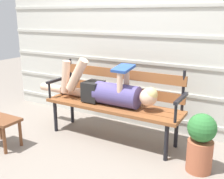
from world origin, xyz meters
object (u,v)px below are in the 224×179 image
object	(u,v)px
reclining_person	(107,91)
potted_plant	(201,142)
park_bench	(115,99)
footstool	(1,124)

from	to	relation	value
reclining_person	potted_plant	bearing A→B (deg)	-9.69
park_bench	footstool	distance (m)	1.30
park_bench	footstool	xyz separation A→B (m)	(-0.96, -0.84, -0.21)
park_bench	reclining_person	size ratio (longest dim) A/B	0.98
reclining_person	footstool	bearing A→B (deg)	-138.76
park_bench	reclining_person	bearing A→B (deg)	-137.13
park_bench	potted_plant	size ratio (longest dim) A/B	2.89
park_bench	reclining_person	world-z (taller)	reclining_person
footstool	potted_plant	bearing A→B (deg)	16.21
park_bench	reclining_person	distance (m)	0.14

